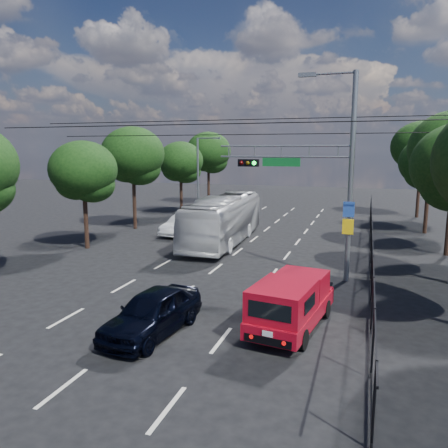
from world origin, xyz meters
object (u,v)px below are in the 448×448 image
at_px(navy_hatchback, 152,312).
at_px(white_bus, 224,219).
at_px(white_van, 183,225).
at_px(red_pickup, 292,302).
at_px(signal_mast, 324,168).

relative_size(navy_hatchback, white_bus, 0.40).
height_order(navy_hatchback, white_van, navy_hatchback).
bearing_deg(red_pickup, white_bus, 117.68).
distance_m(signal_mast, white_bus, 10.07).
height_order(white_bus, white_van, white_bus).
relative_size(signal_mast, white_van, 2.21).
height_order(red_pickup, navy_hatchback, red_pickup).
height_order(red_pickup, white_bus, white_bus).
distance_m(navy_hatchback, white_bus, 14.71).
bearing_deg(white_bus, white_van, 153.76).
bearing_deg(white_bus, navy_hatchback, -83.24).
bearing_deg(white_bus, red_pickup, -64.56).
distance_m(signal_mast, navy_hatchback, 10.44).
xyz_separation_m(red_pickup, white_van, (-10.30, 14.28, -0.27)).
height_order(signal_mast, navy_hatchback, signal_mast).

